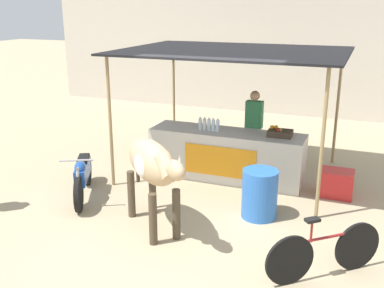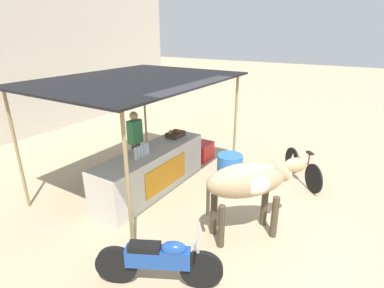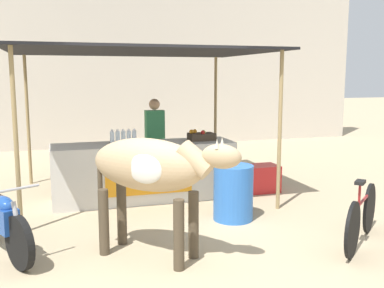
{
  "view_description": "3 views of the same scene",
  "coord_description": "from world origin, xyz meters",
  "px_view_note": "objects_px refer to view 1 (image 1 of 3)",
  "views": [
    {
      "loc": [
        2.46,
        -5.8,
        3.32
      ],
      "look_at": [
        -0.2,
        0.87,
        1.07
      ],
      "focal_mm": 42.0,
      "sensor_mm": 36.0,
      "label": 1
    },
    {
      "loc": [
        -4.65,
        -1.74,
        3.4
      ],
      "look_at": [
        0.27,
        1.31,
        1.2
      ],
      "focal_mm": 28.0,
      "sensor_mm": 36.0,
      "label": 2
    },
    {
      "loc": [
        -1.4,
        -5.06,
        2.08
      ],
      "look_at": [
        0.45,
        0.96,
        1.11
      ],
      "focal_mm": 42.0,
      "sensor_mm": 36.0,
      "label": 3
    }
  ],
  "objects_px": {
    "vendor_behind_counter": "(254,129)",
    "motorcycle_parked": "(83,175)",
    "water_barrel": "(260,194)",
    "cooler_box": "(336,183)",
    "stall_counter": "(226,155)",
    "cow": "(153,166)",
    "bicycle_leaning": "(324,252)",
    "fruit_crate": "(280,133)"
  },
  "relations": [
    {
      "from": "stall_counter",
      "to": "fruit_crate",
      "type": "xyz_separation_m",
      "value": [
        1.01,
        0.05,
        0.55
      ]
    },
    {
      "from": "vendor_behind_counter",
      "to": "cooler_box",
      "type": "xyz_separation_m",
      "value": [
        1.75,
        -0.85,
        -0.61
      ]
    },
    {
      "from": "stall_counter",
      "to": "water_barrel",
      "type": "distance_m",
      "value": 1.75
    },
    {
      "from": "fruit_crate",
      "to": "bicycle_leaning",
      "type": "distance_m",
      "value": 3.14
    },
    {
      "from": "fruit_crate",
      "to": "motorcycle_parked",
      "type": "xyz_separation_m",
      "value": [
        -3.1,
        -1.87,
        -0.6
      ]
    },
    {
      "from": "cooler_box",
      "to": "cow",
      "type": "relative_size",
      "value": 0.38
    },
    {
      "from": "cow",
      "to": "bicycle_leaning",
      "type": "relative_size",
      "value": 1.24
    },
    {
      "from": "cooler_box",
      "to": "bicycle_leaning",
      "type": "bearing_deg",
      "value": -88.57
    },
    {
      "from": "motorcycle_parked",
      "to": "water_barrel",
      "type": "bearing_deg",
      "value": 7.21
    },
    {
      "from": "vendor_behind_counter",
      "to": "bicycle_leaning",
      "type": "relative_size",
      "value": 1.3
    },
    {
      "from": "motorcycle_parked",
      "to": "fruit_crate",
      "type": "bearing_deg",
      "value": 31.16
    },
    {
      "from": "cow",
      "to": "motorcycle_parked",
      "type": "xyz_separation_m",
      "value": [
        -1.71,
        0.61,
        -0.61
      ]
    },
    {
      "from": "motorcycle_parked",
      "to": "vendor_behind_counter",
      "type": "bearing_deg",
      "value": 46.6
    },
    {
      "from": "fruit_crate",
      "to": "vendor_behind_counter",
      "type": "xyz_separation_m",
      "value": [
        -0.67,
        0.7,
        -0.18
      ]
    },
    {
      "from": "motorcycle_parked",
      "to": "bicycle_leaning",
      "type": "xyz_separation_m",
      "value": [
        4.25,
        -0.96,
        -0.08
      ]
    },
    {
      "from": "water_barrel",
      "to": "bicycle_leaning",
      "type": "relative_size",
      "value": 0.63
    },
    {
      "from": "cooler_box",
      "to": "cow",
      "type": "height_order",
      "value": "cow"
    },
    {
      "from": "cooler_box",
      "to": "bicycle_leaning",
      "type": "xyz_separation_m",
      "value": [
        0.07,
        -2.69,
        0.11
      ]
    },
    {
      "from": "cooler_box",
      "to": "motorcycle_parked",
      "type": "height_order",
      "value": "motorcycle_parked"
    },
    {
      "from": "cow",
      "to": "bicycle_leaning",
      "type": "height_order",
      "value": "cow"
    },
    {
      "from": "cooler_box",
      "to": "bicycle_leaning",
      "type": "distance_m",
      "value": 2.69
    },
    {
      "from": "cow",
      "to": "fruit_crate",
      "type": "bearing_deg",
      "value": 60.69
    },
    {
      "from": "water_barrel",
      "to": "bicycle_leaning",
      "type": "height_order",
      "value": "bicycle_leaning"
    },
    {
      "from": "fruit_crate",
      "to": "motorcycle_parked",
      "type": "distance_m",
      "value": 3.67
    },
    {
      "from": "cow",
      "to": "bicycle_leaning",
      "type": "distance_m",
      "value": 2.66
    },
    {
      "from": "fruit_crate",
      "to": "bicycle_leaning",
      "type": "bearing_deg",
      "value": -67.83
    },
    {
      "from": "water_barrel",
      "to": "motorcycle_parked",
      "type": "height_order",
      "value": "motorcycle_parked"
    },
    {
      "from": "motorcycle_parked",
      "to": "bicycle_leaning",
      "type": "height_order",
      "value": "motorcycle_parked"
    },
    {
      "from": "stall_counter",
      "to": "water_barrel",
      "type": "relative_size",
      "value": 3.75
    },
    {
      "from": "vendor_behind_counter",
      "to": "cooler_box",
      "type": "bearing_deg",
      "value": -25.86
    },
    {
      "from": "vendor_behind_counter",
      "to": "motorcycle_parked",
      "type": "distance_m",
      "value": 3.57
    },
    {
      "from": "bicycle_leaning",
      "to": "water_barrel",
      "type": "bearing_deg",
      "value": 130.36
    },
    {
      "from": "motorcycle_parked",
      "to": "cooler_box",
      "type": "bearing_deg",
      "value": 22.37
    },
    {
      "from": "cooler_box",
      "to": "water_barrel",
      "type": "bearing_deg",
      "value": -129.16
    },
    {
      "from": "cooler_box",
      "to": "water_barrel",
      "type": "xyz_separation_m",
      "value": [
        -1.08,
        -1.33,
        0.16
      ]
    },
    {
      "from": "cow",
      "to": "motorcycle_parked",
      "type": "distance_m",
      "value": 1.91
    },
    {
      "from": "vendor_behind_counter",
      "to": "water_barrel",
      "type": "bearing_deg",
      "value": -72.93
    },
    {
      "from": "cow",
      "to": "bicycle_leaning",
      "type": "xyz_separation_m",
      "value": [
        2.55,
        -0.35,
        -0.69
      ]
    },
    {
      "from": "vendor_behind_counter",
      "to": "water_barrel",
      "type": "distance_m",
      "value": 2.33
    },
    {
      "from": "stall_counter",
      "to": "vendor_behind_counter",
      "type": "distance_m",
      "value": 0.91
    },
    {
      "from": "fruit_crate",
      "to": "vendor_behind_counter",
      "type": "distance_m",
      "value": 0.98
    },
    {
      "from": "cooler_box",
      "to": "stall_counter",
      "type": "bearing_deg",
      "value": 177.35
    }
  ]
}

